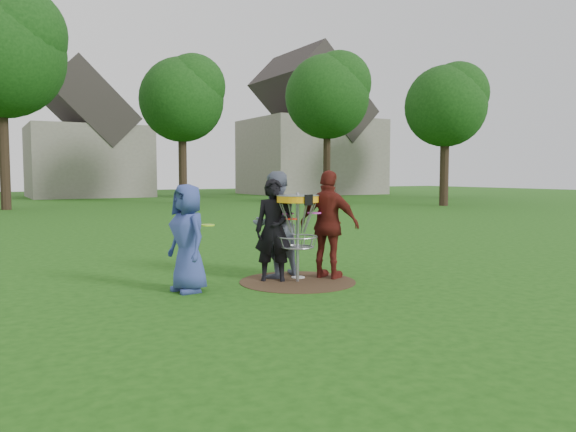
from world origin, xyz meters
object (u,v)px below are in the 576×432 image
player_blue (188,238)px  player_grey (275,225)px  disc_golf_basket (298,216)px  player_black (274,230)px  player_maroon (329,225)px

player_blue → player_grey: 1.64m
player_grey → disc_golf_basket: 0.55m
disc_golf_basket → player_grey: bearing=103.9°
player_blue → player_black: player_black is taller
player_blue → player_grey: bearing=92.9°
disc_golf_basket → player_black: bearing=140.7°
player_grey → player_maroon: size_ratio=0.99×
player_blue → player_grey: (1.59, 0.38, 0.09)m
player_blue → player_black: size_ratio=0.96×
player_black → player_grey: player_grey is taller
disc_golf_basket → player_maroon: bearing=0.3°
player_black → player_grey: (0.16, 0.27, 0.06)m
player_black → player_grey: size_ratio=0.93×
player_black → player_maroon: (0.87, -0.23, 0.07)m
player_black → player_grey: 0.32m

